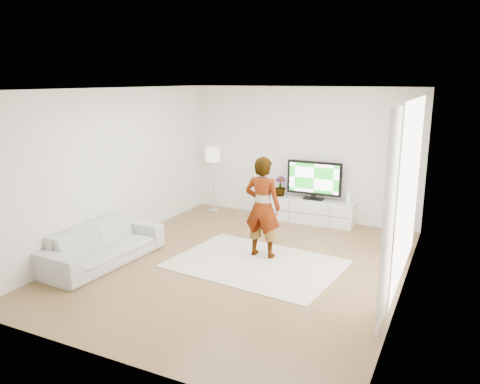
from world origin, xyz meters
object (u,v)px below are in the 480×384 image
at_px(television, 314,179).
at_px(sofa, 104,245).
at_px(player, 263,207).
at_px(rug, 256,264).
at_px(media_console, 313,211).
at_px(floor_lamp, 213,157).

xyz_separation_m(television, sofa, (-2.41, -3.69, -0.62)).
distance_m(television, sofa, 4.44).
distance_m(television, player, 2.31).
distance_m(player, sofa, 2.68).
distance_m(rug, sofa, 2.51).
xyz_separation_m(player, sofa, (-2.22, -1.39, -0.56)).
bearing_deg(sofa, player, -55.06).
height_order(television, sofa, television).
bearing_deg(rug, media_console, 87.03).
distance_m(television, floor_lamp, 2.34).
bearing_deg(television, media_console, -90.00).
xyz_separation_m(player, floor_lamp, (-2.14, 2.15, 0.37)).
height_order(television, player, player).
relative_size(rug, sofa, 1.25).
xyz_separation_m(media_console, sofa, (-2.41, -3.66, 0.07)).
bearing_deg(sofa, rug, -62.75).
height_order(player, sofa, player).
height_order(player, floor_lamp, player).
height_order(television, floor_lamp, floor_lamp).
bearing_deg(media_console, floor_lamp, -176.89).
relative_size(television, floor_lamp, 0.79).
xyz_separation_m(sofa, floor_lamp, (0.09, 3.53, 0.93)).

